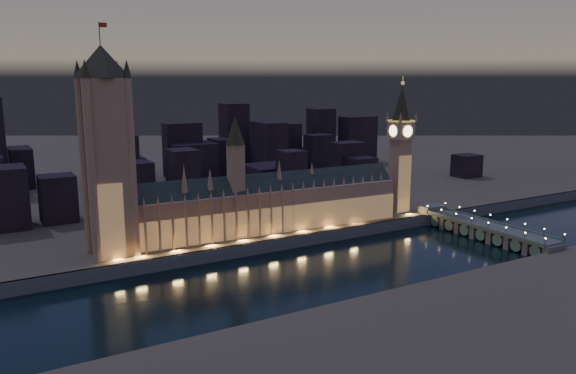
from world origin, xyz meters
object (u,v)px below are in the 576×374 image
palace_of_westminster (263,205)px  victoria_tower (106,143)px  westminster_bridge (481,229)px  river_boat (545,244)px  elizabeth_tower (401,137)px

palace_of_westminster → victoria_tower: bearing=179.9°
westminster_bridge → river_boat: (20.00, -36.50, -4.43)m
palace_of_westminster → elizabeth_tower: elizabeth_tower is taller
elizabeth_tower → victoria_tower: bearing=180.0°
victoria_tower → elizabeth_tower: bearing=-0.0°
elizabeth_tower → westminster_bridge: (18.93, -65.36, -59.25)m
palace_of_westminster → river_boat: (157.60, -101.70, -24.81)m
victoria_tower → westminster_bridge: size_ratio=1.17×
victoria_tower → westminster_bridge: victoria_tower is taller
palace_of_westminster → victoria_tower: (-99.33, 0.18, 47.23)m
victoria_tower → westminster_bridge: 254.92m
palace_of_westminster → elizabeth_tower: size_ratio=1.96×
victoria_tower → river_boat: size_ratio=2.80×
westminster_bridge → elizabeth_tower: bearing=106.2°
elizabeth_tower → westminster_bridge: bearing=-73.8°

